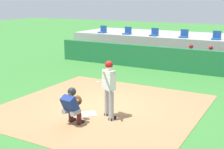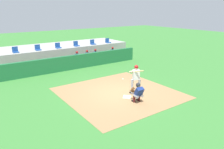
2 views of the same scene
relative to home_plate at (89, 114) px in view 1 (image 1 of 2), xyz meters
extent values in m
plane|color=#387A33|center=(0.00, 0.80, -0.02)|extent=(80.00, 80.00, 0.00)
cube|color=#9E754C|center=(0.00, 0.80, -0.02)|extent=(6.40, 6.40, 0.01)
cube|color=white|center=(0.00, 0.00, 0.00)|extent=(0.62, 0.62, 0.02)
cylinder|color=#99999E|center=(0.54, 0.20, 0.44)|extent=(0.15, 0.15, 0.92)
cylinder|color=#99999E|center=(0.86, -0.08, 0.44)|extent=(0.15, 0.15, 0.92)
cube|color=white|center=(0.70, 0.06, 1.20)|extent=(0.44, 0.36, 0.60)
sphere|color=beige|center=(0.70, 0.06, 1.63)|extent=(0.21, 0.21, 0.21)
sphere|color=maroon|center=(0.70, 0.06, 1.66)|extent=(0.24, 0.24, 0.24)
cylinder|color=beige|center=(0.45, 0.18, 1.41)|extent=(0.21, 0.27, 0.17)
cylinder|color=beige|center=(0.65, 0.16, 1.41)|extent=(0.55, 0.33, 0.18)
cylinder|color=tan|center=(0.60, -0.09, 1.45)|extent=(0.47, 0.77, 0.24)
cube|color=black|center=(0.55, 0.26, 0.02)|extent=(0.15, 0.27, 0.09)
cube|color=black|center=(0.86, -0.02, 0.02)|extent=(0.15, 0.27, 0.09)
cylinder|color=gray|center=(-0.15, -0.93, 0.40)|extent=(0.19, 0.33, 0.16)
cylinder|color=#4C1919|center=(-0.13, -0.78, 0.19)|extent=(0.14, 0.14, 0.42)
cube|color=black|center=(-0.13, -0.72, 0.02)|extent=(0.13, 0.25, 0.08)
cylinder|color=gray|center=(0.17, -0.96, 0.40)|extent=(0.19, 0.33, 0.16)
cylinder|color=#4C1919|center=(0.19, -0.81, 0.19)|extent=(0.14, 0.14, 0.42)
cube|color=black|center=(0.19, -0.75, 0.02)|extent=(0.13, 0.25, 0.08)
cube|color=navy|center=(0.01, -0.99, 0.62)|extent=(0.44, 0.47, 0.57)
cube|color=#2D2D33|center=(0.02, -0.87, 0.62)|extent=(0.40, 0.29, 0.45)
sphere|color=#996B4C|center=(0.02, -0.91, 0.96)|extent=(0.21, 0.21, 0.21)
sphere|color=#232328|center=(0.02, -0.89, 0.98)|extent=(0.25, 0.25, 0.25)
cylinder|color=#996B4C|center=(-0.01, -0.76, 0.62)|extent=(0.14, 0.46, 0.10)
ellipsoid|color=brown|center=(-0.03, -0.54, 0.62)|extent=(0.29, 0.15, 0.30)
sphere|color=white|center=(0.05, 0.47, 0.95)|extent=(0.07, 0.07, 0.07)
cube|color=#1E6638|center=(0.00, 7.30, 0.58)|extent=(13.00, 0.30, 1.20)
cube|color=olive|center=(0.00, 8.30, 0.20)|extent=(11.80, 0.44, 0.45)
cylinder|color=#939399|center=(0.83, 8.05, 0.47)|extent=(0.15, 0.40, 0.15)
cylinder|color=#939399|center=(0.83, 7.85, 0.20)|extent=(0.13, 0.13, 0.45)
cube|color=maroon|center=(0.83, 7.80, 0.02)|extent=(0.11, 0.24, 0.08)
cylinder|color=#939399|center=(1.09, 8.05, 0.47)|extent=(0.15, 0.40, 0.15)
cylinder|color=#939399|center=(1.09, 7.85, 0.20)|extent=(0.13, 0.13, 0.45)
cube|color=maroon|center=(1.09, 7.80, 0.02)|extent=(0.11, 0.24, 0.08)
cube|color=navy|center=(0.96, 8.27, 0.74)|extent=(0.36, 0.22, 0.54)
sphere|color=tan|center=(0.96, 8.27, 1.13)|extent=(0.20, 0.20, 0.20)
sphere|color=maroon|center=(0.96, 8.27, 1.17)|extent=(0.22, 0.22, 0.22)
cylinder|color=tan|center=(0.76, 8.13, 0.63)|extent=(0.09, 0.41, 0.22)
cylinder|color=tan|center=(1.16, 8.13, 0.63)|extent=(0.09, 0.41, 0.22)
cylinder|color=#939399|center=(1.85, 8.05, 0.47)|extent=(0.15, 0.40, 0.15)
cylinder|color=#939399|center=(1.85, 7.85, 0.20)|extent=(0.13, 0.13, 0.45)
cube|color=maroon|center=(1.85, 7.80, 0.02)|extent=(0.11, 0.24, 0.08)
cylinder|color=#939399|center=(2.11, 8.05, 0.47)|extent=(0.15, 0.40, 0.15)
cylinder|color=#939399|center=(2.11, 7.85, 0.20)|extent=(0.13, 0.13, 0.45)
cube|color=maroon|center=(2.11, 7.80, 0.02)|extent=(0.11, 0.24, 0.08)
cube|color=navy|center=(1.98, 8.27, 0.74)|extent=(0.36, 0.22, 0.54)
sphere|color=beige|center=(1.98, 8.27, 1.13)|extent=(0.20, 0.20, 0.20)
sphere|color=maroon|center=(1.98, 8.27, 1.17)|extent=(0.22, 0.22, 0.22)
cylinder|color=beige|center=(1.78, 8.13, 0.63)|extent=(0.09, 0.41, 0.22)
cylinder|color=beige|center=(2.18, 8.13, 0.63)|extent=(0.09, 0.41, 0.22)
cylinder|color=#939399|center=(2.74, 7.85, 0.20)|extent=(0.13, 0.13, 0.45)
cube|color=maroon|center=(2.74, 7.80, 0.02)|extent=(0.11, 0.24, 0.08)
cylinder|color=brown|center=(2.67, 8.13, 0.63)|extent=(0.09, 0.41, 0.22)
cube|color=#9E9E99|center=(0.00, 11.70, 0.68)|extent=(15.00, 4.40, 1.40)
cube|color=#1E478C|center=(-5.57, 10.10, 1.42)|extent=(0.46, 0.46, 0.08)
cube|color=#1E478C|center=(-5.57, 10.30, 1.66)|extent=(0.46, 0.06, 0.40)
cube|color=#1E478C|center=(-3.71, 10.10, 1.42)|extent=(0.46, 0.46, 0.08)
cube|color=#1E478C|center=(-3.71, 10.30, 1.66)|extent=(0.46, 0.06, 0.40)
cube|color=#1E478C|center=(-1.86, 10.10, 1.42)|extent=(0.46, 0.46, 0.08)
cube|color=#1E478C|center=(-1.86, 10.30, 1.66)|extent=(0.46, 0.06, 0.40)
cube|color=#1E478C|center=(0.00, 10.10, 1.42)|extent=(0.46, 0.46, 0.08)
cube|color=#1E478C|center=(0.00, 10.30, 1.66)|extent=(0.46, 0.06, 0.40)
cube|color=#1E478C|center=(1.86, 10.10, 1.42)|extent=(0.46, 0.46, 0.08)
cube|color=#1E478C|center=(1.86, 10.30, 1.66)|extent=(0.46, 0.06, 0.40)
camera|label=1|loc=(5.13, -7.68, 3.53)|focal=49.24mm
camera|label=2|loc=(-7.35, -8.93, 4.89)|focal=34.61mm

